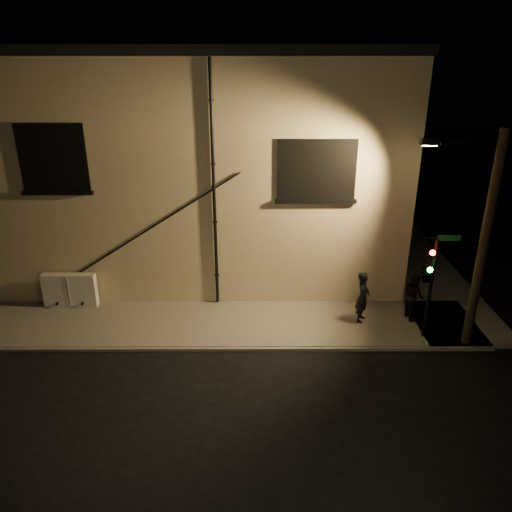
{
  "coord_description": "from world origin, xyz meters",
  "views": [
    {
      "loc": [
        -0.47,
        -13.23,
        8.68
      ],
      "look_at": [
        -0.41,
        1.8,
        2.42
      ],
      "focal_mm": 35.0,
      "sensor_mm": 36.0,
      "label": 1
    }
  ],
  "objects_px": {
    "pedestrian_a": "(363,297)",
    "streetlamp_pole": "(480,237)",
    "pedestrian_b": "(414,295)",
    "traffic_signal": "(427,271)",
    "utility_cabinet": "(70,290)"
  },
  "relations": [
    {
      "from": "utility_cabinet",
      "to": "pedestrian_a",
      "type": "relative_size",
      "value": 1.06
    },
    {
      "from": "pedestrian_a",
      "to": "pedestrian_b",
      "type": "height_order",
      "value": "pedestrian_a"
    },
    {
      "from": "utility_cabinet",
      "to": "pedestrian_b",
      "type": "relative_size",
      "value": 1.13
    },
    {
      "from": "pedestrian_b",
      "to": "traffic_signal",
      "type": "bearing_deg",
      "value": 164.74
    },
    {
      "from": "pedestrian_b",
      "to": "streetlamp_pole",
      "type": "distance_m",
      "value": 3.27
    },
    {
      "from": "utility_cabinet",
      "to": "streetlamp_pole",
      "type": "height_order",
      "value": "streetlamp_pole"
    },
    {
      "from": "pedestrian_b",
      "to": "traffic_signal",
      "type": "relative_size",
      "value": 0.48
    },
    {
      "from": "utility_cabinet",
      "to": "pedestrian_a",
      "type": "bearing_deg",
      "value": -6.1
    },
    {
      "from": "utility_cabinet",
      "to": "pedestrian_a",
      "type": "xyz_separation_m",
      "value": [
        10.19,
        -1.09,
        0.27
      ]
    },
    {
      "from": "utility_cabinet",
      "to": "pedestrian_a",
      "type": "height_order",
      "value": "pedestrian_a"
    },
    {
      "from": "pedestrian_a",
      "to": "streetlamp_pole",
      "type": "bearing_deg",
      "value": -89.87
    },
    {
      "from": "utility_cabinet",
      "to": "pedestrian_a",
      "type": "distance_m",
      "value": 10.26
    },
    {
      "from": "pedestrian_a",
      "to": "streetlamp_pole",
      "type": "distance_m",
      "value": 4.14
    },
    {
      "from": "pedestrian_a",
      "to": "traffic_signal",
      "type": "height_order",
      "value": "traffic_signal"
    },
    {
      "from": "utility_cabinet",
      "to": "traffic_signal",
      "type": "xyz_separation_m",
      "value": [
        11.81,
        -2.2,
        1.7
      ]
    }
  ]
}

